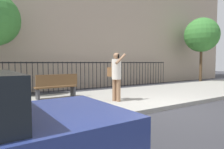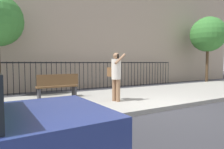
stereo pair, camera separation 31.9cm
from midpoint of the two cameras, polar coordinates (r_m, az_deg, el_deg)
ground_plane at (r=6.76m, az=17.93°, el=-9.95°), size 60.00×60.00×0.00m
sidewalk at (r=8.35m, az=6.60°, el=-6.72°), size 28.00×4.40×0.15m
building_facade at (r=14.44m, az=-9.35°, el=20.73°), size 28.00×4.00×11.68m
iron_fence at (r=11.41m, az=-4.50°, el=0.82°), size 12.03×0.04×1.60m
pedestrian_on_phone at (r=7.06m, az=2.37°, el=0.42°), size 0.51×0.71×1.76m
street_bench at (r=7.99m, az=-14.48°, el=-3.09°), size 1.60×0.45×0.95m
street_tree_mid at (r=16.65m, az=26.71°, el=10.38°), size 2.58×2.58×4.96m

